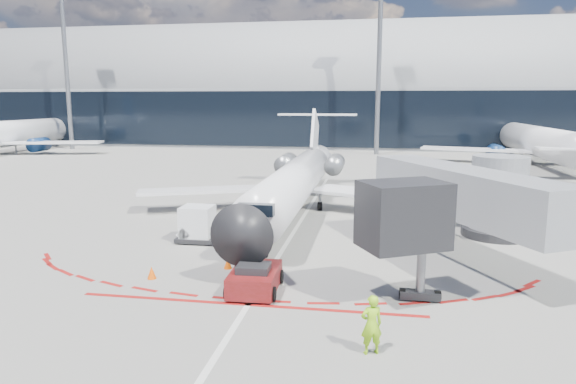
% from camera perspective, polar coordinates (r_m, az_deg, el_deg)
% --- Properties ---
extents(ground, '(260.00, 260.00, 0.00)m').
position_cam_1_polar(ground, '(31.57, 0.62, -4.51)').
color(ground, slate).
rests_on(ground, ground).
extents(apron_centerline, '(0.25, 40.00, 0.01)m').
position_cam_1_polar(apron_centerline, '(33.48, 1.16, -3.65)').
color(apron_centerline, silver).
rests_on(apron_centerline, ground).
extents(apron_stop_bar, '(14.00, 0.25, 0.01)m').
position_cam_1_polar(apron_stop_bar, '(20.85, -4.46, -12.38)').
color(apron_stop_bar, maroon).
rests_on(apron_stop_bar, ground).
extents(terminal_building, '(150.00, 24.15, 24.00)m').
position_cam_1_polar(terminal_building, '(95.26, 6.87, 10.38)').
color(terminal_building, gray).
rests_on(terminal_building, ground).
extents(jet_bridge, '(10.03, 15.20, 4.90)m').
position_cam_1_polar(jet_bridge, '(28.06, 19.77, -0.68)').
color(jet_bridge, gray).
rests_on(jet_bridge, ground).
extents(light_mast_west, '(0.70, 0.70, 25.00)m').
position_cam_1_polar(light_mast_west, '(92.78, -23.38, 12.11)').
color(light_mast_west, slate).
rests_on(light_mast_west, ground).
extents(light_mast_centre, '(0.70, 0.70, 25.00)m').
position_cam_1_polar(light_mast_centre, '(78.30, 10.05, 13.29)').
color(light_mast_centre, slate).
rests_on(light_mast_centre, ground).
extents(regional_jet, '(23.57, 29.07, 7.28)m').
position_cam_1_polar(regional_jet, '(36.32, 0.96, 1.34)').
color(regional_jet, white).
rests_on(regional_jet, ground).
extents(pushback_tug, '(2.19, 4.91, 1.27)m').
position_cam_1_polar(pushback_tug, '(22.04, -3.70, -9.56)').
color(pushback_tug, '#57100C').
rests_on(pushback_tug, ground).
extents(ramp_worker, '(0.84, 0.70, 1.96)m').
position_cam_1_polar(ramp_worker, '(16.98, 9.26, -14.33)').
color(ramp_worker, '#91DB17').
rests_on(ramp_worker, ground).
extents(uld_container, '(2.20, 1.87, 2.06)m').
position_cam_1_polar(uld_container, '(29.81, -10.01, -3.53)').
color(uld_container, black).
rests_on(uld_container, ground).
extents(safety_cone_left, '(0.41, 0.41, 0.57)m').
position_cam_1_polar(safety_cone_left, '(24.33, -14.91, -8.65)').
color(safety_cone_left, '#FE5705').
rests_on(safety_cone_left, ground).
extents(safety_cone_right, '(0.40, 0.40, 0.55)m').
position_cam_1_polar(safety_cone_right, '(25.07, -6.71, -7.83)').
color(safety_cone_right, '#FE5705').
rests_on(safety_cone_right, ground).
extents(bg_airliner_0, '(35.74, 37.85, 11.56)m').
position_cam_1_polar(bg_airliner_0, '(89.91, -29.03, 7.47)').
color(bg_airliner_0, white).
rests_on(bg_airliner_0, ground).
extents(bg_airliner_1, '(34.14, 36.15, 11.05)m').
position_cam_1_polar(bg_airliner_1, '(73.35, 26.23, 7.18)').
color(bg_airliner_1, white).
rests_on(bg_airliner_1, ground).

